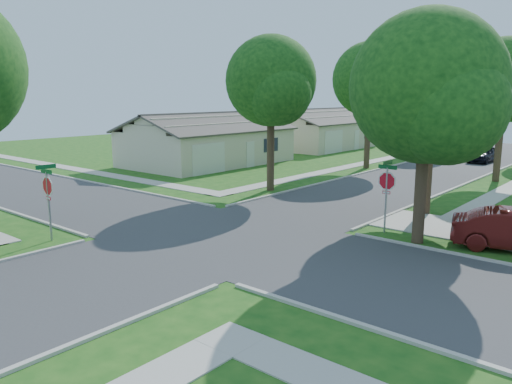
{
  "coord_description": "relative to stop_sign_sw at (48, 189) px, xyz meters",
  "views": [
    {
      "loc": [
        13.4,
        -13.9,
        5.55
      ],
      "look_at": [
        0.31,
        1.7,
        1.6
      ],
      "focal_mm": 35.0,
      "sensor_mm": 36.0,
      "label": 1
    }
  ],
  "objects": [
    {
      "name": "road_ns",
      "position": [
        4.7,
        4.7,
        -2.03
      ],
      "size": [
        7.0,
        100.0,
        0.02
      ],
      "primitive_type": "cube",
      "color": "#333335",
      "rests_on": "ground"
    },
    {
      "name": "tree_w_far",
      "position": [
        0.05,
        38.71,
        3.48
      ],
      "size": [
        4.76,
        4.6,
        8.04
      ],
      "color": "#38281C",
      "rests_on": "ground"
    },
    {
      "name": "tree_ne_corner",
      "position": [
        11.06,
        8.91,
        3.56
      ],
      "size": [
        5.8,
        5.6,
        8.66
      ],
      "color": "#38281C",
      "rests_on": "ground"
    },
    {
      "name": "stop_sign_sw",
      "position": [
        0.0,
        0.0,
        0.0
      ],
      "size": [
        1.05,
        0.8,
        2.98
      ],
      "color": "gray",
      "rests_on": "ground"
    },
    {
      "name": "driveway",
      "position": [
        12.6,
        11.8,
        -2.01
      ],
      "size": [
        8.8,
        3.6,
        0.05
      ],
      "primitive_type": "cube",
      "color": "#9E9B91",
      "rests_on": "ground"
    },
    {
      "name": "car_curb_east",
      "position": [
        5.9,
        35.15,
        -1.33
      ],
      "size": [
        1.84,
        4.17,
        1.4
      ],
      "primitive_type": "imported",
      "rotation": [
        0.0,
        0.0,
        -0.05
      ],
      "color": "black",
      "rests_on": "ground"
    },
    {
      "name": "house_nw_far",
      "position": [
        -11.29,
        36.7,
        -0.51
      ],
      "size": [
        8.42,
        13.6,
        4.23
      ],
      "color": "beige",
      "rests_on": "ground"
    },
    {
      "name": "car_curb_west",
      "position": [
        1.5,
        48.65,
        -1.33
      ],
      "size": [
        2.13,
        4.9,
        1.4
      ],
      "primitive_type": "imported",
      "rotation": [
        0.0,
        0.0,
        3.18
      ],
      "color": "black",
      "rests_on": "ground"
    },
    {
      "name": "tree_w_mid",
      "position": [
        0.06,
        25.71,
        4.46
      ],
      "size": [
        5.8,
        5.6,
        9.56
      ],
      "color": "#38281C",
      "rests_on": "ground"
    },
    {
      "name": "sidewalk_nw",
      "position": [
        -1.4,
        30.7,
        -2.01
      ],
      "size": [
        1.2,
        40.0,
        0.04
      ],
      "primitive_type": "cube",
      "color": "#9E9B91",
      "rests_on": "ground"
    },
    {
      "name": "tree_w_near",
      "position": [
        0.06,
        13.71,
        4.08
      ],
      "size": [
        5.38,
        5.2,
        8.97
      ],
      "color": "#38281C",
      "rests_on": "ground"
    },
    {
      "name": "tree_e_near",
      "position": [
        9.45,
        13.71,
        3.61
      ],
      "size": [
        4.97,
        4.8,
        8.28
      ],
      "color": "#38281C",
      "rests_on": "ground"
    },
    {
      "name": "ground",
      "position": [
        4.7,
        4.7,
        -2.03
      ],
      "size": [
        100.0,
        100.0,
        0.0
      ],
      "primitive_type": "plane",
      "color": "#174B14",
      "rests_on": "ground"
    },
    {
      "name": "tree_e_mid",
      "position": [
        9.46,
        25.71,
        4.22
      ],
      "size": [
        5.59,
        5.4,
        9.21
      ],
      "color": "#38281C",
      "rests_on": "ground"
    },
    {
      "name": "stop_sign_ne",
      "position": [
        9.4,
        9.4,
        0.0
      ],
      "size": [
        1.05,
        0.8,
        2.98
      ],
      "color": "gray",
      "rests_on": "ground"
    },
    {
      "name": "house_nw_near",
      "position": [
        -11.29,
        19.7,
        -0.51
      ],
      "size": [
        8.42,
        13.6,
        4.23
      ],
      "color": "beige",
      "rests_on": "ground"
    }
  ]
}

